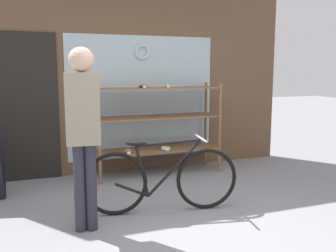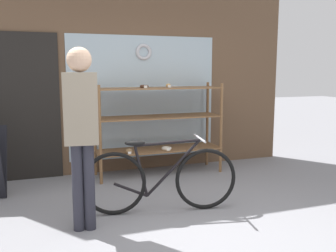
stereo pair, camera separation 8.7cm
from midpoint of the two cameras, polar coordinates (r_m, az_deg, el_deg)
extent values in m
plane|color=gray|center=(3.86, 3.48, -15.62)|extent=(30.00, 30.00, 0.00)
cube|color=brown|center=(5.90, -6.48, 11.81)|extent=(5.30, 0.08, 3.83)
cube|color=#A3B7C1|center=(5.91, -4.36, 4.38)|extent=(2.35, 0.02, 1.90)
cube|color=black|center=(5.68, -20.98, 2.65)|extent=(0.84, 0.03, 2.10)
torus|color=#B7B7BC|center=(5.88, -4.39, 11.19)|extent=(0.26, 0.06, 0.26)
cylinder|color=brown|center=(5.20, -10.89, -1.44)|extent=(0.04, 0.04, 1.38)
cylinder|color=brown|center=(5.80, 7.47, -0.34)|extent=(0.04, 0.04, 1.38)
cylinder|color=brown|center=(5.68, -11.73, -0.63)|extent=(0.04, 0.04, 1.38)
cylinder|color=brown|center=(6.23, 5.35, 0.32)|extent=(0.04, 0.04, 1.38)
cube|color=brown|center=(5.71, -2.02, -3.55)|extent=(1.90, 0.54, 0.02)
cube|color=brown|center=(5.63, -2.04, 1.41)|extent=(1.90, 0.54, 0.02)
cube|color=brown|center=(5.59, -2.07, 5.79)|extent=(1.90, 0.54, 0.02)
torus|color=beige|center=(5.63, -0.81, -3.41)|extent=(0.15, 0.15, 0.04)
cube|color=white|center=(5.56, -0.52, -3.62)|extent=(0.05, 0.00, 0.04)
ellipsoid|color=tan|center=(5.66, -0.57, 6.20)|extent=(0.08, 0.07, 0.05)
cube|color=white|center=(5.61, -0.40, 6.08)|extent=(0.05, 0.00, 0.04)
ellipsoid|color=brown|center=(5.41, -6.59, -3.80)|extent=(0.10, 0.09, 0.07)
cube|color=white|center=(5.36, -6.44, -4.12)|extent=(0.05, 0.00, 0.04)
torus|color=#4C2D1E|center=(5.50, -4.26, 6.04)|extent=(0.13, 0.13, 0.04)
cube|color=white|center=(5.43, -4.04, 5.98)|extent=(0.05, 0.00, 0.04)
torus|color=black|center=(4.15, -8.66, -8.73)|extent=(0.70, 0.16, 0.71)
torus|color=black|center=(4.31, 5.33, -8.01)|extent=(0.70, 0.16, 0.71)
cylinder|color=black|center=(4.18, 0.40, -6.39)|extent=(0.61, 0.13, 0.63)
cylinder|color=black|center=(4.10, -0.48, -2.58)|extent=(0.72, 0.15, 0.07)
cylinder|color=black|center=(4.13, -4.56, -6.89)|extent=(0.16, 0.06, 0.58)
cylinder|color=black|center=(4.18, -6.13, -9.68)|extent=(0.37, 0.09, 0.19)
ellipsoid|color=black|center=(4.05, -5.52, -2.62)|extent=(0.23, 0.13, 0.06)
cylinder|color=#B2B2B7|center=(4.18, 4.40, -1.85)|extent=(0.10, 0.46, 0.02)
cylinder|color=#282833|center=(3.81, -13.96, -9.20)|extent=(0.11, 0.11, 0.87)
cylinder|color=#282833|center=(3.80, -12.28, -9.15)|extent=(0.11, 0.11, 0.87)
cube|color=gray|center=(3.65, -13.53, 2.55)|extent=(0.34, 0.22, 0.69)
sphere|color=tan|center=(3.63, -13.79, 9.81)|extent=(0.24, 0.24, 0.24)
camera|label=1|loc=(0.04, -90.52, -0.08)|focal=40.00mm
camera|label=2|loc=(0.04, 89.48, 0.08)|focal=40.00mm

